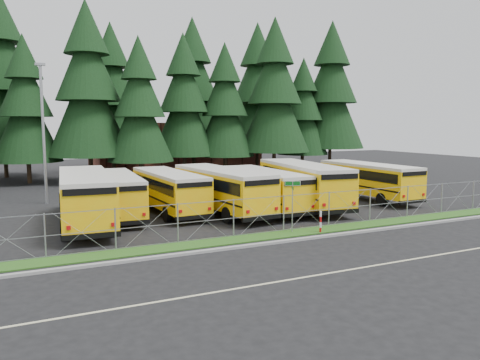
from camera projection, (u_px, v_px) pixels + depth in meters
name	position (u px, v px, depth m)	size (l,w,h in m)	color
ground	(289.00, 226.00, 26.82)	(120.00, 120.00, 0.00)	black
curb	(321.00, 237.00, 24.03)	(50.00, 0.25, 0.12)	gray
grass_verge	(306.00, 232.00, 25.29)	(50.00, 1.40, 0.06)	#204714
road_lane_line	(390.00, 263.00, 19.65)	(50.00, 0.12, 0.01)	beige
chainlink_fence	(299.00, 212.00, 25.80)	(44.00, 0.10, 2.00)	#989AA0
brick_building	(175.00, 145.00, 64.85)	(22.00, 10.00, 6.00)	brown
bus_1	(85.00, 199.00, 26.87)	(2.77, 11.71, 3.07)	#FFB108
bus_2	(116.00, 195.00, 29.49)	(2.44, 10.34, 2.71)	#FFB108
bus_3	(167.00, 192.00, 30.87)	(2.45, 10.39, 2.72)	#FFB108
bus_4	(219.00, 191.00, 30.63)	(2.64, 11.19, 2.93)	#FFB108
bus_5	(262.00, 190.00, 31.79)	(2.46, 10.43, 2.73)	#FFB108
bus_6	(300.00, 185.00, 33.05)	(2.78, 11.78, 3.09)	#FFB108
bus_east	(365.00, 181.00, 36.36)	(2.52, 10.70, 2.80)	#FFB108
street_sign	(292.00, 195.00, 24.94)	(0.78, 0.51, 2.81)	#989AA0
striped_bollard	(321.00, 222.00, 25.01)	(0.11, 0.11, 1.20)	#B20C0C
light_standard	(43.00, 128.00, 33.77)	(0.70, 0.35, 10.14)	#989AA0
conifer_2	(26.00, 109.00, 45.43)	(6.54, 6.54, 14.47)	black
conifer_3	(88.00, 92.00, 46.11)	(8.10, 8.10, 17.92)	black
conifer_4	(140.00, 110.00, 46.11)	(6.53, 6.53, 14.43)	black
conifer_5	(184.00, 105.00, 51.76)	(7.14, 7.14, 15.79)	black
conifer_6	(225.00, 109.00, 52.79)	(6.75, 6.75, 14.92)	black
conifer_7	(275.00, 97.00, 53.66)	(8.10, 8.10, 17.92)	black
conifer_8	(303.00, 115.00, 58.08)	(6.31, 6.31, 13.96)	black
conifer_9	(331.00, 96.00, 59.67)	(8.50, 8.50, 18.79)	black
conifer_10	(1.00, 82.00, 50.07)	(9.31, 9.31, 20.58)	black
conifer_11	(112.00, 99.00, 54.55)	(7.94, 7.94, 17.55)	black
conifer_12	(193.00, 95.00, 58.70)	(8.61, 8.61, 19.03)	black
conifer_13	(257.00, 96.00, 62.26)	(8.64, 8.64, 19.11)	black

